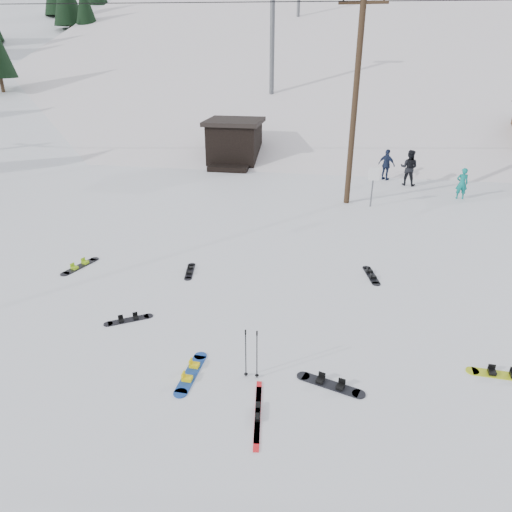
# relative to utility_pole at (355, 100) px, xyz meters

# --- Properties ---
(ground) EXTENTS (200.00, 200.00, 0.00)m
(ground) POSITION_rel_utility_pole_xyz_m (-2.00, -14.00, -4.68)
(ground) COLOR white
(ground) RESTS_ON ground
(ski_slope) EXTENTS (60.00, 85.24, 65.97)m
(ski_slope) POSITION_rel_utility_pole_xyz_m (-2.00, 41.00, -16.68)
(ski_slope) COLOR white
(ski_slope) RESTS_ON ground
(ridge_left) EXTENTS (47.54, 95.03, 58.38)m
(ridge_left) POSITION_rel_utility_pole_xyz_m (-38.00, 34.00, -15.68)
(ridge_left) COLOR white
(ridge_left) RESTS_ON ground
(treeline_left) EXTENTS (20.00, 64.00, 10.00)m
(treeline_left) POSITION_rel_utility_pole_xyz_m (-36.00, 26.00, -4.68)
(treeline_left) COLOR black
(treeline_left) RESTS_ON ground
(treeline_crest) EXTENTS (50.00, 6.00, 10.00)m
(treeline_crest) POSITION_rel_utility_pole_xyz_m (-2.00, 72.00, -4.68)
(treeline_crest) COLOR black
(treeline_crest) RESTS_ON ski_slope
(utility_pole) EXTENTS (2.00, 0.26, 9.00)m
(utility_pole) POSITION_rel_utility_pole_xyz_m (0.00, 0.00, 0.00)
(utility_pole) COLOR #3A2819
(utility_pole) RESTS_ON ground
(trail_sign) EXTENTS (0.50, 0.09, 1.85)m
(trail_sign) POSITION_rel_utility_pole_xyz_m (1.10, -0.42, -3.41)
(trail_sign) COLOR #595B60
(trail_sign) RESTS_ON ground
(lift_hut) EXTENTS (3.40, 4.10, 2.75)m
(lift_hut) POSITION_rel_utility_pole_xyz_m (-7.00, 6.94, -3.32)
(lift_hut) COLOR black
(lift_hut) RESTS_ON ground
(lift_tower_near) EXTENTS (2.20, 0.36, 8.00)m
(lift_tower_near) POSITION_rel_utility_pole_xyz_m (-6.00, 16.00, 3.18)
(lift_tower_near) COLOR #595B60
(lift_tower_near) RESTS_ON ski_slope
(hero_snowboard) EXTENTS (0.36, 1.62, 0.11)m
(hero_snowboard) POSITION_rel_utility_pole_xyz_m (-3.49, -13.47, -4.65)
(hero_snowboard) COLOR #1944A3
(hero_snowboard) RESTS_ON ground
(hero_skis) EXTENTS (0.37, 1.92, 0.10)m
(hero_skis) POSITION_rel_utility_pole_xyz_m (-1.80, -14.43, -4.65)
(hero_skis) COLOR red
(hero_skis) RESTS_ON ground
(ski_poles) EXTENTS (0.34, 0.09, 1.23)m
(ski_poles) POSITION_rel_utility_pole_xyz_m (-2.13, -13.33, -4.05)
(ski_poles) COLOR black
(ski_poles) RESTS_ON ground
(board_scatter_a) EXTENTS (1.15, 0.81, 0.09)m
(board_scatter_a) POSITION_rel_utility_pole_xyz_m (-5.83, -11.61, -4.66)
(board_scatter_a) COLOR black
(board_scatter_a) RESTS_ON ground
(board_scatter_b) EXTENTS (0.43, 1.28, 0.09)m
(board_scatter_b) POSITION_rel_utility_pole_xyz_m (-5.10, -8.48, -4.66)
(board_scatter_b) COLOR black
(board_scatter_b) RESTS_ON ground
(board_scatter_c) EXTENTS (0.68, 1.55, 0.11)m
(board_scatter_c) POSITION_rel_utility_pole_xyz_m (-8.87, -8.76, -4.65)
(board_scatter_c) COLOR black
(board_scatter_c) RESTS_ON ground
(board_scatter_d) EXTENTS (1.50, 0.68, 0.11)m
(board_scatter_d) POSITION_rel_utility_pole_xyz_m (-0.39, -13.31, -4.65)
(board_scatter_d) COLOR black
(board_scatter_d) RESTS_ON ground
(board_scatter_e) EXTENTS (1.55, 0.36, 0.11)m
(board_scatter_e) POSITION_rel_utility_pole_xyz_m (3.41, -12.30, -4.65)
(board_scatter_e) COLOR #C8DC18
(board_scatter_e) RESTS_ON ground
(board_scatter_f) EXTENTS (0.52, 1.39, 0.10)m
(board_scatter_f) POSITION_rel_utility_pole_xyz_m (0.77, -7.74, -4.66)
(board_scatter_f) COLOR black
(board_scatter_f) RESTS_ON ground
(skier_teal) EXTENTS (0.56, 0.37, 1.52)m
(skier_teal) POSITION_rel_utility_pole_xyz_m (5.46, 1.63, -3.92)
(skier_teal) COLOR #0C7870
(skier_teal) RESTS_ON ground
(skier_dark) EXTENTS (1.10, 0.97, 1.88)m
(skier_dark) POSITION_rel_utility_pole_xyz_m (3.22, 3.73, -3.74)
(skier_dark) COLOR black
(skier_dark) RESTS_ON ground
(skier_navy) EXTENTS (1.05, 0.90, 1.70)m
(skier_navy) POSITION_rel_utility_pole_xyz_m (2.14, 4.63, -3.83)
(skier_navy) COLOR #192340
(skier_navy) RESTS_ON ground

